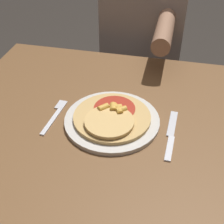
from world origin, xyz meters
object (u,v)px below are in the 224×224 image
pizza (112,117)px  person_diner (142,42)px  dining_table (120,155)px  fork (56,114)px  plate (112,120)px  knife (171,135)px

pizza → person_diner: size_ratio=0.19×
dining_table → fork: size_ratio=6.47×
dining_table → pizza: size_ratio=4.77×
pizza → person_diner: bearing=90.1°
plate → knife: 0.19m
plate → pizza: pizza is taller
person_diner → plate: bearing=-89.9°
plate → fork: (-0.18, -0.01, -0.00)m
plate → person_diner: bearing=90.1°
dining_table → pizza: 0.14m
dining_table → pizza: pizza is taller
dining_table → plate: 0.13m
plate → pizza: 0.02m
fork → knife: 0.37m
pizza → knife: bearing=-5.8°
pizza → plate: bearing=92.9°
dining_table → knife: (0.15, 0.01, 0.11)m
knife → person_diner: bearing=104.6°
pizza → knife: pizza is taller
fork → knife: bearing=-2.7°
dining_table → fork: 0.25m
dining_table → person_diner: (-0.03, 0.72, 0.06)m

